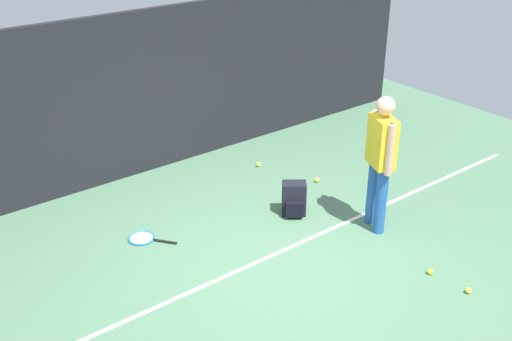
{
  "coord_description": "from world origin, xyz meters",
  "views": [
    {
      "loc": [
        -3.73,
        -4.43,
        4.04
      ],
      "look_at": [
        0.0,
        0.4,
        1.0
      ],
      "focal_mm": 43.4,
      "sensor_mm": 36.0,
      "label": 1
    }
  ],
  "objects_px": {
    "tennis_racket": "(144,238)",
    "tennis_ball_mid_court": "(317,180)",
    "tennis_ball_near_player": "(468,291)",
    "tennis_player": "(381,156)",
    "tennis_ball_by_fence": "(258,165)",
    "backpack": "(294,200)",
    "tennis_ball_far_left": "(430,272)"
  },
  "relations": [
    {
      "from": "tennis_player",
      "to": "tennis_ball_far_left",
      "type": "distance_m",
      "value": 1.43
    },
    {
      "from": "tennis_ball_near_player",
      "to": "tennis_player",
      "type": "bearing_deg",
      "value": 82.14
    },
    {
      "from": "tennis_ball_far_left",
      "to": "tennis_ball_mid_court",
      "type": "bearing_deg",
      "value": 77.89
    },
    {
      "from": "backpack",
      "to": "tennis_ball_mid_court",
      "type": "distance_m",
      "value": 0.98
    },
    {
      "from": "tennis_player",
      "to": "tennis_racket",
      "type": "bearing_deg",
      "value": -98.24
    },
    {
      "from": "backpack",
      "to": "tennis_ball_mid_court",
      "type": "bearing_deg",
      "value": 66.58
    },
    {
      "from": "tennis_racket",
      "to": "tennis_ball_near_player",
      "type": "relative_size",
      "value": 9.02
    },
    {
      "from": "tennis_player",
      "to": "tennis_ball_near_player",
      "type": "xyz_separation_m",
      "value": [
        -0.21,
        -1.52,
        -0.93
      ]
    },
    {
      "from": "tennis_ball_by_fence",
      "to": "tennis_ball_far_left",
      "type": "xyz_separation_m",
      "value": [
        -0.16,
        -3.27,
        0.0
      ]
    },
    {
      "from": "tennis_ball_near_player",
      "to": "tennis_ball_mid_court",
      "type": "relative_size",
      "value": 1.0
    },
    {
      "from": "tennis_ball_near_player",
      "to": "tennis_ball_mid_court",
      "type": "height_order",
      "value": "same"
    },
    {
      "from": "tennis_player",
      "to": "tennis_ball_near_player",
      "type": "relative_size",
      "value": 25.76
    },
    {
      "from": "tennis_player",
      "to": "tennis_racket",
      "type": "height_order",
      "value": "tennis_player"
    },
    {
      "from": "tennis_player",
      "to": "tennis_ball_by_fence",
      "type": "bearing_deg",
      "value": -153.98
    },
    {
      "from": "tennis_racket",
      "to": "tennis_ball_far_left",
      "type": "xyz_separation_m",
      "value": [
        2.14,
        -2.54,
        0.02
      ]
    },
    {
      "from": "tennis_racket",
      "to": "tennis_ball_near_player",
      "type": "distance_m",
      "value": 3.72
    },
    {
      "from": "tennis_racket",
      "to": "tennis_ball_far_left",
      "type": "relative_size",
      "value": 9.02
    },
    {
      "from": "tennis_racket",
      "to": "tennis_ball_by_fence",
      "type": "height_order",
      "value": "tennis_ball_by_fence"
    },
    {
      "from": "backpack",
      "to": "tennis_ball_mid_court",
      "type": "xyz_separation_m",
      "value": [
        0.84,
        0.47,
        -0.18
      ]
    },
    {
      "from": "tennis_player",
      "to": "tennis_ball_by_fence",
      "type": "distance_m",
      "value": 2.4
    },
    {
      "from": "tennis_racket",
      "to": "backpack",
      "type": "relative_size",
      "value": 1.35
    },
    {
      "from": "tennis_ball_mid_court",
      "to": "tennis_ball_by_fence",
      "type": "bearing_deg",
      "value": 111.09
    },
    {
      "from": "tennis_ball_near_player",
      "to": "tennis_ball_by_fence",
      "type": "relative_size",
      "value": 1.0
    },
    {
      "from": "tennis_racket",
      "to": "tennis_ball_mid_court",
      "type": "relative_size",
      "value": 9.02
    },
    {
      "from": "backpack",
      "to": "tennis_ball_by_fence",
      "type": "height_order",
      "value": "backpack"
    },
    {
      "from": "tennis_racket",
      "to": "tennis_player",
      "type": "bearing_deg",
      "value": -158.97
    },
    {
      "from": "tennis_ball_mid_court",
      "to": "tennis_racket",
      "type": "bearing_deg",
      "value": 176.15
    },
    {
      "from": "tennis_player",
      "to": "backpack",
      "type": "distance_m",
      "value": 1.27
    },
    {
      "from": "tennis_racket",
      "to": "tennis_ball_mid_court",
      "type": "height_order",
      "value": "tennis_ball_mid_court"
    },
    {
      "from": "tennis_racket",
      "to": "backpack",
      "type": "xyz_separation_m",
      "value": [
        1.81,
        -0.65,
        0.2
      ]
    },
    {
      "from": "backpack",
      "to": "tennis_ball_far_left",
      "type": "xyz_separation_m",
      "value": [
        0.33,
        -1.9,
        -0.18
      ]
    },
    {
      "from": "backpack",
      "to": "tennis_ball_far_left",
      "type": "bearing_deg",
      "value": -42.71
    }
  ]
}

